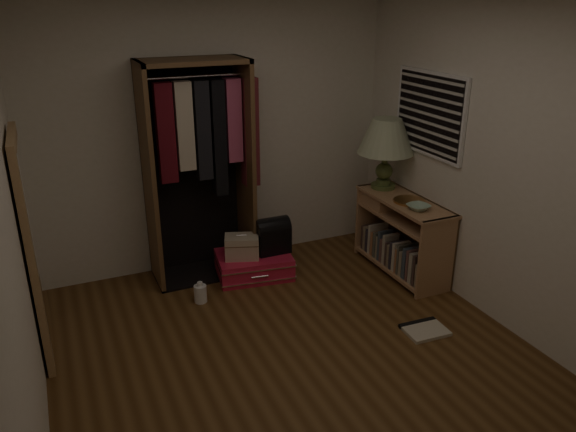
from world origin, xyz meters
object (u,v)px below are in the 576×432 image
(open_wardrobe, at_px, (203,152))
(white_jug, at_px, (200,293))
(console_bookshelf, at_px, (399,233))
(floor_mirror, at_px, (32,249))
(table_lamp, at_px, (386,138))
(train_case, at_px, (242,247))
(black_bag, at_px, (272,234))
(pink_suitcase, at_px, (254,265))

(open_wardrobe, xyz_separation_m, white_jug, (-0.25, -0.56, -1.13))
(console_bookshelf, height_order, floor_mirror, floor_mirror)
(floor_mirror, relative_size, white_jug, 8.64)
(floor_mirror, distance_m, table_lamp, 3.29)
(train_case, bearing_deg, black_bag, 19.32)
(console_bookshelf, distance_m, table_lamp, 0.94)
(open_wardrobe, bearing_deg, black_bag, -26.30)
(floor_mirror, bearing_deg, black_bag, 13.29)
(floor_mirror, relative_size, pink_suitcase, 2.16)
(console_bookshelf, relative_size, black_bag, 3.16)
(pink_suitcase, bearing_deg, white_jug, -146.49)
(floor_mirror, xyz_separation_m, white_jug, (1.26, 0.21, -0.77))
(open_wardrobe, distance_m, black_bag, 1.03)
(black_bag, distance_m, table_lamp, 1.45)
(console_bookshelf, xyz_separation_m, open_wardrobe, (-1.73, 0.73, 0.82))
(open_wardrobe, bearing_deg, pink_suitcase, -35.88)
(console_bookshelf, distance_m, white_jug, 2.00)
(console_bookshelf, height_order, white_jug, console_bookshelf)
(pink_suitcase, xyz_separation_m, train_case, (-0.12, -0.01, 0.22))
(console_bookshelf, xyz_separation_m, train_case, (-1.47, 0.45, -0.06))
(floor_mirror, bearing_deg, table_lamp, 6.79)
(black_bag, bearing_deg, open_wardrobe, 154.06)
(console_bookshelf, relative_size, table_lamp, 1.60)
(console_bookshelf, distance_m, pink_suitcase, 1.46)
(open_wardrobe, height_order, table_lamp, open_wardrobe)
(console_bookshelf, bearing_deg, open_wardrobe, 157.17)
(open_wardrobe, distance_m, white_jug, 1.29)
(open_wardrobe, distance_m, floor_mirror, 1.73)
(pink_suitcase, distance_m, black_bag, 0.35)
(train_case, xyz_separation_m, table_lamp, (1.48, -0.10, 0.93))
(open_wardrobe, relative_size, train_case, 5.42)
(pink_suitcase, bearing_deg, open_wardrobe, 152.50)
(open_wardrobe, distance_m, train_case, 0.96)
(console_bookshelf, height_order, open_wardrobe, open_wardrobe)
(console_bookshelf, xyz_separation_m, white_jug, (-1.97, 0.17, -0.31))
(train_case, height_order, table_lamp, table_lamp)
(white_jug, bearing_deg, train_case, 29.45)
(train_case, relative_size, white_jug, 1.92)
(floor_mirror, height_order, black_bag, floor_mirror)
(pink_suitcase, bearing_deg, console_bookshelf, -10.29)
(floor_mirror, bearing_deg, train_case, 15.56)
(open_wardrobe, height_order, pink_suitcase, open_wardrobe)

